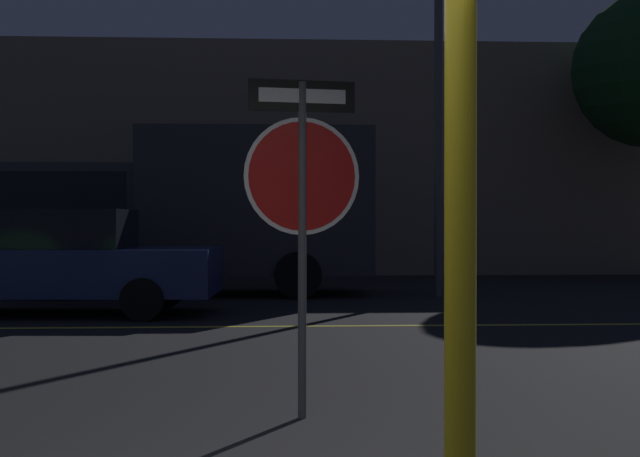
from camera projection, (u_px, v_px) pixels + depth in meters
name	position (u px, v px, depth m)	size (l,w,h in m)	color
road_center_stripe	(252.00, 326.00, 11.65)	(42.72, 0.12, 0.01)	gold
stop_sign	(302.00, 181.00, 6.27)	(0.82, 0.16, 2.38)	#4C4C51
yellow_pole_right	(460.00, 162.00, 4.33)	(0.16, 0.16, 3.36)	yellow
passing_car_2	(56.00, 263.00, 13.15)	(4.96, 2.12, 1.56)	navy
delivery_truck	(187.00, 207.00, 16.68)	(6.87, 2.42, 3.08)	#2D2D33
street_lamp	(439.00, 20.00, 16.19)	(0.51, 0.51, 7.39)	#4C4C51
building_backdrop	(180.00, 162.00, 23.96)	(26.39, 3.83, 5.91)	#7A6B5B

